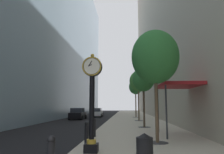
{
  "coord_description": "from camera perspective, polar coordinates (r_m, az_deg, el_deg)",
  "views": [
    {
      "loc": [
        2.34,
        -3.41,
        2.05
      ],
      "look_at": [
        1.05,
        16.18,
        4.68
      ],
      "focal_mm": 33.85,
      "sensor_mm": 36.0,
      "label": 1
    }
  ],
  "objects": [
    {
      "name": "ground_plane",
      "position": [
        30.57,
        -0.63,
        -11.49
      ],
      "size": [
        110.0,
        110.0,
        0.0
      ],
      "primitive_type": "plane",
      "color": "black",
      "rests_on": "ground"
    },
    {
      "name": "sidewalk_right",
      "position": [
        33.49,
        5.84,
        -11.0
      ],
      "size": [
        6.97,
        80.0,
        0.14
      ],
      "primitive_type": "cube",
      "color": "#BCB29E",
      "rests_on": "ground"
    },
    {
      "name": "building_block_left",
      "position": [
        39.28,
        -18.49,
        15.11
      ],
      "size": [
        9.0,
        80.0,
        33.97
      ],
      "color": "#849EB2",
      "rests_on": "ground"
    },
    {
      "name": "street_clock",
      "position": [
        8.97,
        -5.45,
        -5.39
      ],
      "size": [
        0.84,
        0.55,
        4.12
      ],
      "color": "black",
      "rests_on": "sidewalk_right"
    },
    {
      "name": "bollard_third",
      "position": [
        10.92,
        -6.89,
        -14.54
      ],
      "size": [
        0.22,
        0.22,
        1.12
      ],
      "color": "black",
      "rests_on": "sidewalk_right"
    },
    {
      "name": "bollard_fourth",
      "position": [
        13.4,
        -4.85,
        -13.28
      ],
      "size": [
        0.22,
        0.22,
        1.12
      ],
      "color": "black",
      "rests_on": "sidewalk_right"
    },
    {
      "name": "street_tree_near",
      "position": [
        11.67,
        11.56,
        5.26
      ],
      "size": [
        2.54,
        2.54,
        5.96
      ],
      "color": "#333335",
      "rests_on": "sidewalk_right"
    },
    {
      "name": "street_tree_mid_near",
      "position": [
        19.27,
        8.48,
        -0.63
      ],
      "size": [
        1.98,
        1.98,
        5.42
      ],
      "color": "#333335",
      "rests_on": "sidewalk_right"
    },
    {
      "name": "street_tree_mid_far",
      "position": [
        27.06,
        7.12,
        -1.18
      ],
      "size": [
        2.25,
        2.25,
        6.26
      ],
      "color": "#333335",
      "rests_on": "sidewalk_right"
    },
    {
      "name": "street_tree_far",
      "position": [
        34.8,
        6.39,
        -2.7
      ],
      "size": [
        2.16,
        2.16,
        6.17
      ],
      "color": "#333335",
      "rests_on": "sidewalk_right"
    },
    {
      "name": "trash_bin",
      "position": [
        6.95,
        8.82,
        -18.91
      ],
      "size": [
        0.53,
        0.53,
        1.05
      ],
      "color": "black",
      "rests_on": "sidewalk_right"
    },
    {
      "name": "storefront_awning",
      "position": [
        14.53,
        17.3,
        -2.42
      ],
      "size": [
        2.4,
        3.6,
        3.3
      ],
      "color": "maroon",
      "rests_on": "sidewalk_right"
    },
    {
      "name": "car_black_near",
      "position": [
        31.71,
        -9.23,
        -9.8
      ],
      "size": [
        2.04,
        4.08,
        1.66
      ],
      "color": "black",
      "rests_on": "ground"
    },
    {
      "name": "car_white_mid",
      "position": [
        38.01,
        -4.15,
        -9.56
      ],
      "size": [
        2.11,
        4.45,
        1.57
      ],
      "color": "silver",
      "rests_on": "ground"
    }
  ]
}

